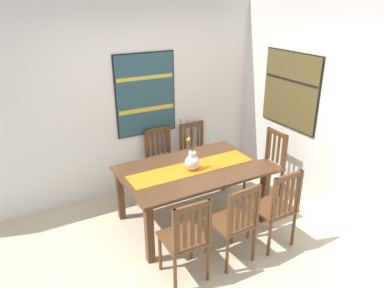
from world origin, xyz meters
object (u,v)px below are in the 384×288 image
(chair_1, at_px, (196,152))
(painting_on_side_wall, at_px, (291,90))
(dining_table, at_px, (192,175))
(painting_on_back_wall, at_px, (146,94))
(chair_5, at_px, (186,238))
(chair_2, at_px, (267,164))
(chair_4, at_px, (277,207))
(chair_0, at_px, (235,221))
(chair_3, at_px, (162,158))
(centerpiece_vase, at_px, (192,161))

(chair_1, bearing_deg, painting_on_side_wall, -37.45)
(dining_table, distance_m, painting_on_back_wall, 1.36)
(chair_5, bearing_deg, painting_on_back_wall, 77.20)
(chair_2, height_order, chair_4, chair_4)
(chair_4, bearing_deg, dining_table, 122.26)
(chair_0, distance_m, chair_2, 1.50)
(chair_4, bearing_deg, painting_on_back_wall, 108.55)
(dining_table, relative_size, painting_on_back_wall, 1.50)
(painting_on_back_wall, bearing_deg, chair_0, -86.73)
(chair_0, bearing_deg, chair_4, -0.80)
(chair_3, distance_m, painting_on_side_wall, 2.02)
(chair_1, bearing_deg, chair_5, -122.49)
(chair_2, relative_size, chair_5, 1.01)
(dining_table, xyz_separation_m, chair_2, (1.21, 0.01, -0.13))
(centerpiece_vase, relative_size, chair_4, 0.68)
(chair_0, relative_size, chair_2, 0.98)
(chair_0, relative_size, chair_1, 1.04)
(centerpiece_vase, xyz_separation_m, chair_0, (0.02, -0.86, -0.34))
(centerpiece_vase, relative_size, chair_2, 0.68)
(chair_1, bearing_deg, chair_2, -54.15)
(painting_on_side_wall, bearing_deg, chair_4, -135.54)
(painting_on_side_wall, bearing_deg, painting_on_back_wall, 149.36)
(chair_1, distance_m, chair_4, 1.79)
(chair_0, bearing_deg, centerpiece_vase, 91.62)
(centerpiece_vase, bearing_deg, chair_3, 88.01)
(chair_4, height_order, painting_on_back_wall, painting_on_back_wall)
(chair_2, height_order, chair_5, chair_2)
(chair_2, xyz_separation_m, painting_on_side_wall, (0.39, 0.10, 0.97))
(centerpiece_vase, relative_size, painting_on_side_wall, 0.63)
(centerpiece_vase, distance_m, chair_4, 1.10)
(dining_table, bearing_deg, chair_4, -57.74)
(dining_table, bearing_deg, chair_5, -122.28)
(chair_1, xyz_separation_m, chair_3, (-0.55, 0.02, 0.01))
(painting_on_side_wall, bearing_deg, chair_1, 142.55)
(centerpiece_vase, xyz_separation_m, chair_1, (0.59, 0.92, -0.36))
(dining_table, relative_size, chair_2, 1.78)
(chair_0, relative_size, painting_on_side_wall, 0.91)
(chair_1, xyz_separation_m, chair_4, (-0.00, -1.79, 0.03))
(dining_table, distance_m, centerpiece_vase, 0.21)
(dining_table, height_order, chair_1, chair_1)
(dining_table, distance_m, chair_3, 0.92)
(chair_2, xyz_separation_m, chair_3, (-1.19, 0.90, -0.01))
(chair_2, height_order, painting_on_back_wall, painting_on_back_wall)
(chair_5, height_order, painting_on_back_wall, painting_on_back_wall)
(centerpiece_vase, bearing_deg, chair_2, 1.95)
(dining_table, distance_m, chair_4, 1.07)
(chair_4, bearing_deg, chair_5, 179.36)
(chair_4, height_order, painting_on_side_wall, painting_on_side_wall)
(chair_1, bearing_deg, centerpiece_vase, -122.42)
(dining_table, height_order, centerpiece_vase, centerpiece_vase)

